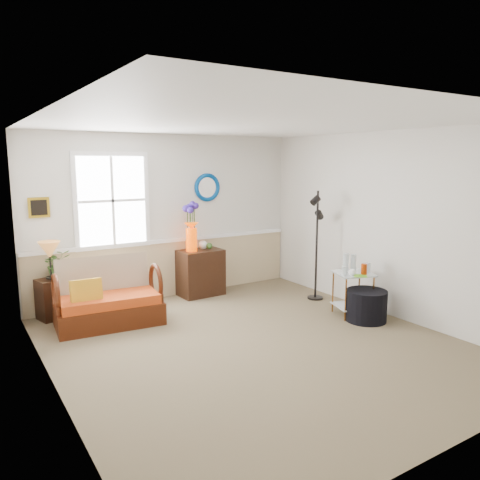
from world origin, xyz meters
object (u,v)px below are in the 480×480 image
side_table (353,294)px  floor_lamp (317,246)px  lamp_stand (51,299)px  loveseat (108,292)px  cabinet (201,273)px  ottoman (366,306)px

side_table → floor_lamp: floor_lamp is taller
floor_lamp → lamp_stand: bearing=164.3°
loveseat → lamp_stand: bearing=139.2°
cabinet → side_table: 2.48m
loveseat → ottoman: loveseat is taller
cabinet → floor_lamp: size_ratio=0.44×
lamp_stand → cabinet: (2.32, -0.04, 0.09)m
loveseat → floor_lamp: (3.15, -0.58, 0.42)m
lamp_stand → ottoman: bearing=-33.2°
loveseat → cabinet: loveseat is taller
ottoman → floor_lamp: bearing=84.6°
loveseat → lamp_stand: 0.91m
lamp_stand → floor_lamp: size_ratio=0.33×
lamp_stand → side_table: 4.24m
ottoman → side_table: bearing=88.4°
lamp_stand → ottoman: 4.37m
lamp_stand → ottoman: lamp_stand is taller
loveseat → ottoman: (3.04, -1.75, -0.23)m
loveseat → cabinet: (1.70, 0.60, -0.07)m
loveseat → lamp_stand: (-0.62, 0.64, -0.16)m
cabinet → ottoman: bearing=-62.5°
ottoman → lamp_stand: bearing=146.8°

